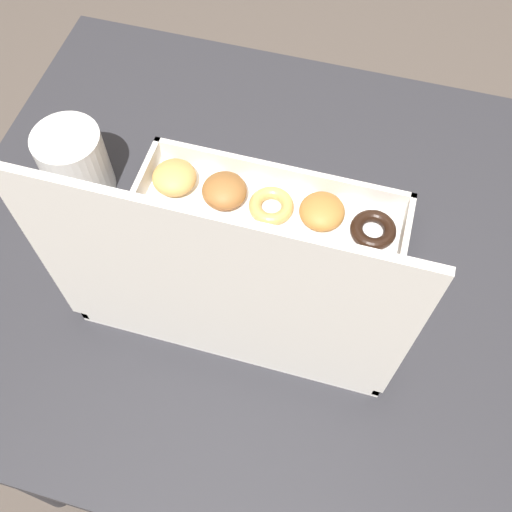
{
  "coord_description": "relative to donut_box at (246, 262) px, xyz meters",
  "views": [
    {
      "loc": [
        -0.07,
        0.4,
        1.45
      ],
      "look_at": [
        0.04,
        0.03,
        0.77
      ],
      "focal_mm": 42.0,
      "sensor_mm": 36.0,
      "label": 1
    }
  ],
  "objects": [
    {
      "name": "coffee_mug",
      "position": [
        0.27,
        -0.09,
        -0.0
      ],
      "size": [
        0.09,
        0.09,
        0.1
      ],
      "color": "white",
      "rests_on": "dining_table"
    },
    {
      "name": "ground_plane",
      "position": [
        -0.04,
        -0.06,
        -0.81
      ],
      "size": [
        8.0,
        8.0,
        0.0
      ],
      "primitive_type": "plane",
      "color": "#564C44"
    },
    {
      "name": "donut_box",
      "position": [
        0.0,
        0.0,
        0.0
      ],
      "size": [
        0.37,
        0.28,
        0.32
      ],
      "color": "white",
      "rests_on": "dining_table"
    },
    {
      "name": "dining_table",
      "position": [
        -0.04,
        -0.06,
        -0.19
      ],
      "size": [
        0.92,
        0.74,
        0.75
      ],
      "color": "#2D2D33",
      "rests_on": "ground_plane"
    }
  ]
}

